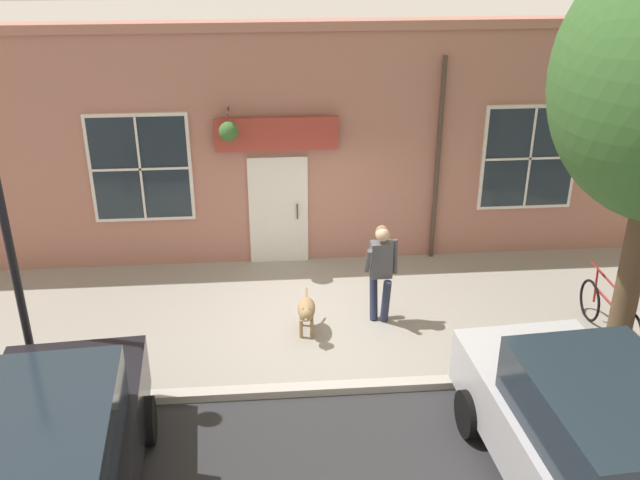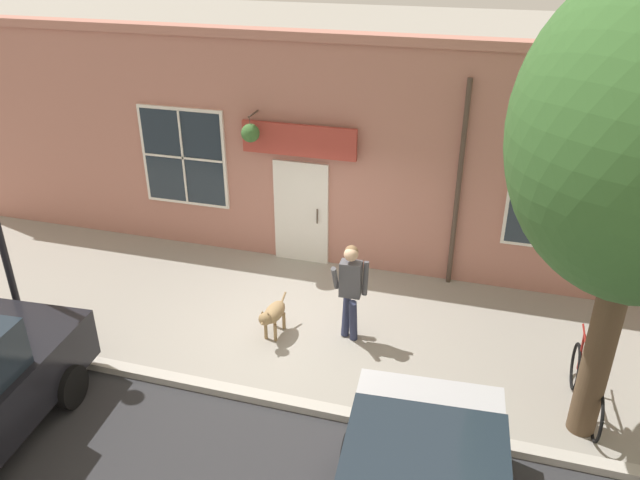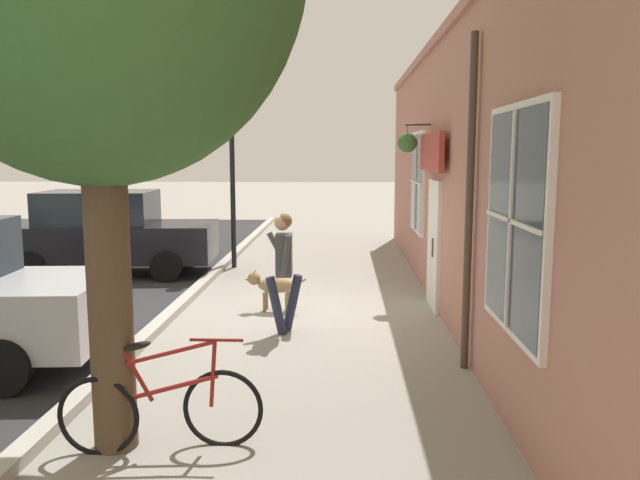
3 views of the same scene
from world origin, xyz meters
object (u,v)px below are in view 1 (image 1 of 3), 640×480
pedestrian_walking (381,265)px  parked_car_nearest_curb (47,472)px  street_lamp (2,209)px  leaning_bicycle (610,313)px  dog_on_leash (306,310)px  parked_car_mid_block (594,446)px

pedestrian_walking → parked_car_nearest_curb: size_ratio=0.39×
pedestrian_walking → street_lamp: bearing=-72.4°
leaning_bicycle → parked_car_nearest_curb: size_ratio=0.39×
parked_car_nearest_curb → street_lamp: bearing=-160.7°
pedestrian_walking → street_lamp: (1.60, -5.04, 1.81)m
pedestrian_walking → dog_on_leash: (0.31, -1.22, -0.60)m
parked_car_mid_block → street_lamp: bearing=-111.0°
dog_on_leash → street_lamp: size_ratio=0.24×
pedestrian_walking → parked_car_mid_block: 4.51m
dog_on_leash → leaning_bicycle: bearing=85.1°
leaning_bicycle → parked_car_nearest_curb: 8.46m
leaning_bicycle → street_lamp: (0.88, -8.61, 2.46)m
parked_car_mid_block → street_lamp: size_ratio=1.04×
pedestrian_walking → parked_car_nearest_curb: bearing=-45.5°
dog_on_leash → leaning_bicycle: (0.41, 4.78, -0.05)m
pedestrian_walking → leaning_bicycle: (0.71, 3.56, -0.65)m
parked_car_nearest_curb → street_lamp: (-2.50, -0.88, 1.96)m
dog_on_leash → street_lamp: street_lamp is taller
leaning_bicycle → parked_car_mid_block: (3.47, -1.89, 0.50)m
pedestrian_walking → street_lamp: 5.59m
dog_on_leash → parked_car_mid_block: size_ratio=0.23×
dog_on_leash → parked_car_mid_block: 4.86m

